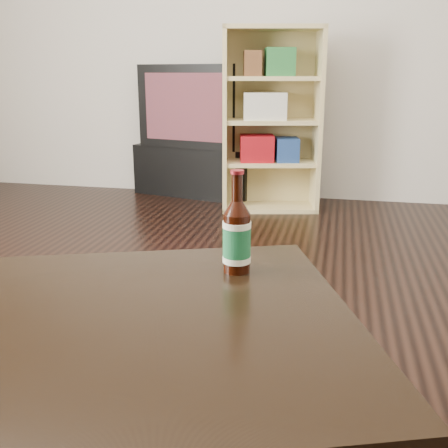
% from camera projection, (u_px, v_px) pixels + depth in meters
% --- Properties ---
extents(floor, '(5.00, 6.00, 0.01)m').
position_uv_depth(floor, '(60.00, 443.00, 1.39)').
color(floor, black).
rests_on(floor, ground).
extents(wall_back, '(5.00, 0.02, 2.70)m').
position_uv_depth(wall_back, '(254.00, 15.00, 3.84)').
color(wall_back, beige).
rests_on(wall_back, ground).
extents(tv_stand, '(1.07, 0.70, 0.39)m').
position_uv_depth(tv_stand, '(202.00, 169.00, 4.22)').
color(tv_stand, black).
rests_on(tv_stand, floor).
extents(tv, '(0.91, 0.68, 0.61)m').
position_uv_depth(tv, '(201.00, 105.00, 4.08)').
color(tv, black).
rests_on(tv, tv_stand).
extents(bookshelf, '(0.72, 0.44, 1.24)m').
position_uv_depth(bookshelf, '(269.00, 117.00, 3.62)').
color(bookshelf, tan).
rests_on(bookshelf, floor).
extents(coffee_table, '(1.52, 1.19, 0.50)m').
position_uv_depth(coffee_table, '(1.00, 359.00, 0.97)').
color(coffee_table, black).
rests_on(coffee_table, floor).
extents(beer_bottle, '(0.08, 0.08, 0.24)m').
position_uv_depth(beer_bottle, '(237.00, 237.00, 1.20)').
color(beer_bottle, black).
rests_on(beer_bottle, coffee_table).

